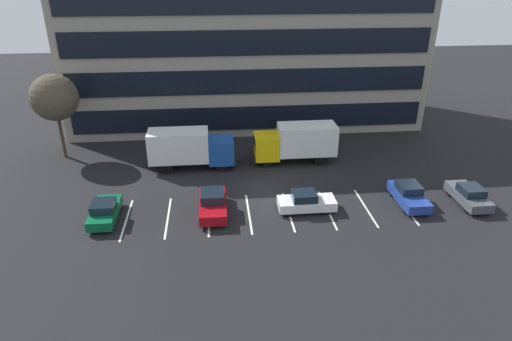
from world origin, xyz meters
name	(u,v)px	position (x,y,z in m)	size (l,w,h in m)	color
ground_plane	(264,193)	(0.00, 0.00, 0.00)	(120.00, 120.00, 0.00)	black
office_building	(245,35)	(0.00, 17.95, 9.00)	(35.54, 11.99, 18.00)	gray
lot_markings	(269,212)	(0.00, -2.93, 0.00)	(19.74, 5.40, 0.01)	silver
box_truck_yellow	(296,141)	(3.44, 5.64, 1.87)	(7.18, 2.38, 3.33)	yellow
box_truck_blue	(190,147)	(-5.69, 5.19, 1.87)	(7.18, 2.38, 3.33)	#194799
sedan_maroon	(213,203)	(-3.89, -2.58, 0.74)	(1.84, 4.40, 1.57)	maroon
sedan_navy	(409,195)	(10.24, -2.58, 0.70)	(1.74, 4.15, 1.48)	navy
sedan_forest	(105,211)	(-11.19, -2.80, 0.68)	(1.67, 4.00, 1.43)	#0C5933
sedan_charcoal	(469,195)	(14.55, -3.02, 0.68)	(1.68, 4.02, 1.44)	#474C51
sedan_white	(306,202)	(2.64, -2.87, 0.68)	(4.02, 1.68, 1.44)	white
bare_tree	(54,98)	(-17.00, 8.60, 5.46)	(3.99, 3.99, 7.47)	#473323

